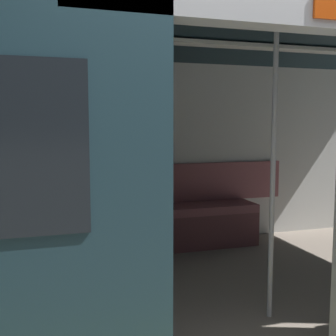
% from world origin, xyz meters
% --- Properties ---
extents(train_car, '(6.40, 2.88, 2.20)m').
position_xyz_m(train_car, '(0.07, -1.27, 1.48)').
color(train_car, '#ADAFB5').
rests_on(train_car, ground_plane).
extents(bench_seat, '(2.53, 0.44, 0.48)m').
position_xyz_m(bench_seat, '(0.00, -2.36, 0.37)').
color(bench_seat, '#935156').
rests_on(bench_seat, ground_plane).
extents(person_seated, '(0.55, 0.70, 1.21)m').
position_xyz_m(person_seated, '(0.24, -2.31, 0.69)').
color(person_seated, '#CC5933').
rests_on(person_seated, ground_plane).
extents(handbag, '(0.26, 0.15, 0.17)m').
position_xyz_m(handbag, '(0.66, -2.39, 0.56)').
color(handbag, brown).
rests_on(handbag, bench_seat).
extents(book, '(0.22, 0.26, 0.03)m').
position_xyz_m(book, '(-0.15, -2.42, 0.49)').
color(book, gold).
rests_on(book, bench_seat).
extents(grab_pole_door, '(0.04, 0.04, 2.06)m').
position_xyz_m(grab_pole_door, '(0.45, -0.53, 1.03)').
color(grab_pole_door, silver).
rests_on(grab_pole_door, ground_plane).
extents(grab_pole_far, '(0.04, 0.04, 2.06)m').
position_xyz_m(grab_pole_far, '(-0.45, -0.61, 1.03)').
color(grab_pole_far, silver).
rests_on(grab_pole_far, ground_plane).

